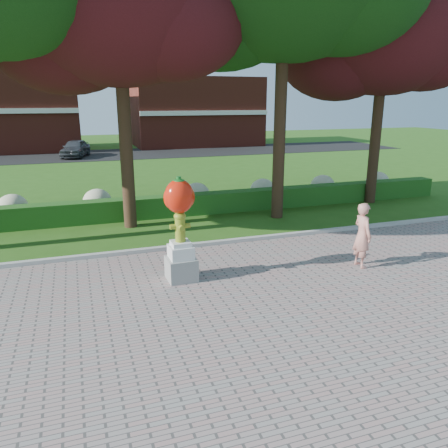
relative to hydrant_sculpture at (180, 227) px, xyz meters
name	(u,v)px	position (x,y,z in m)	size (l,w,h in m)	color
ground	(244,284)	(1.42, -0.68, -1.41)	(100.00, 100.00, 0.00)	#2A5816
walkway	(335,377)	(1.42, -4.68, -1.39)	(40.00, 14.00, 0.04)	gray
curb	(209,244)	(1.42, 2.32, -1.34)	(40.00, 0.18, 0.15)	#ADADA5
lawn_hedge	(179,205)	(1.42, 6.32, -1.01)	(24.00, 0.70, 0.80)	#224814
hydrangea_row	(187,195)	(1.99, 7.32, -0.86)	(20.10, 1.10, 0.99)	#B6B98E
street	(121,154)	(1.42, 27.32, -1.40)	(50.00, 8.00, 0.02)	black
building_right	(194,112)	(9.42, 33.32, 1.79)	(12.00, 8.00, 6.40)	maroon
tree_mid_left	(114,2)	(-0.68, 5.40, 5.89)	(8.25, 7.04, 10.69)	black
tree_far_right	(382,32)	(9.82, 5.90, 5.56)	(7.88, 6.72, 10.21)	black
hydrant_sculpture	(180,227)	(0.00, 0.00, 0.00)	(0.76, 0.72, 2.59)	gray
woman	(362,235)	(4.75, -0.68, -0.50)	(0.64, 0.42, 1.75)	tan
parked_car	(75,148)	(-2.15, 26.42, -0.71)	(1.62, 4.02, 1.37)	#404348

